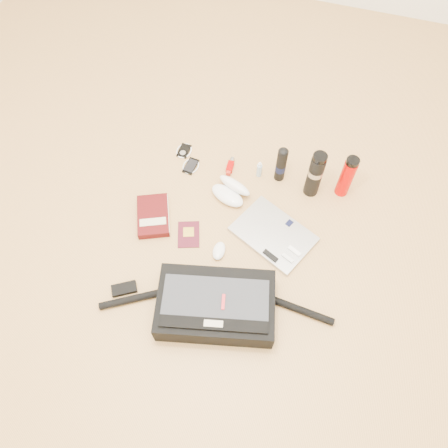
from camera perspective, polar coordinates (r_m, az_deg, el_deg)
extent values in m
plane|color=tan|center=(1.99, -0.01, -3.64)|extent=(4.00, 4.00, 0.00)
cube|color=black|center=(1.83, -1.08, -10.57)|extent=(0.53, 0.40, 0.12)
cube|color=#2C2F35|center=(1.76, -1.14, -10.18)|extent=(0.46, 0.31, 0.01)
cube|color=black|center=(1.73, -1.39, -12.96)|extent=(0.42, 0.15, 0.01)
cube|color=beige|center=(1.73, -1.39, -12.94)|extent=(0.08, 0.04, 0.02)
cube|color=red|center=(1.76, -0.09, -10.20)|extent=(0.03, 0.06, 0.02)
cylinder|color=black|center=(1.92, -11.62, -9.51)|extent=(0.27, 0.18, 0.03)
cylinder|color=black|center=(1.89, 9.82, -10.95)|extent=(0.30, 0.05, 0.03)
cube|color=black|center=(1.95, -12.90, -8.25)|extent=(0.12, 0.10, 0.02)
cube|color=#AAAAAD|center=(2.03, 6.46, -1.35)|extent=(0.42, 0.37, 0.02)
cube|color=black|center=(2.06, 8.53, 0.12)|extent=(0.04, 0.04, 0.00)
cube|color=white|center=(1.99, 9.17, -3.49)|extent=(0.07, 0.04, 0.01)
cube|color=silver|center=(1.96, 8.32, -4.42)|extent=(0.06, 0.04, 0.01)
cube|color=black|center=(1.96, 6.09, -4.13)|extent=(0.08, 0.05, 0.01)
cube|color=#42090A|center=(2.09, -9.23, 1.05)|extent=(0.22, 0.26, 0.04)
cube|color=beige|center=(2.08, -7.26, 1.24)|extent=(0.09, 0.19, 0.03)
cube|color=beige|center=(2.05, -9.28, 0.29)|extent=(0.13, 0.09, 0.00)
cube|color=#470E1B|center=(2.03, -4.64, -1.37)|extent=(0.14, 0.16, 0.01)
cube|color=gold|center=(2.04, -4.65, -1.04)|extent=(0.06, 0.06, 0.00)
ellipsoid|color=white|center=(1.97, -0.66, -3.52)|extent=(0.06, 0.10, 0.03)
ellipsoid|color=white|center=(2.11, 0.44, 3.74)|extent=(0.20, 0.15, 0.05)
ellipsoid|color=white|center=(2.12, 1.41, 5.06)|extent=(0.20, 0.15, 0.10)
ellipsoid|color=black|center=(2.12, -0.30, 4.30)|extent=(0.05, 0.05, 0.02)
ellipsoid|color=black|center=(2.10, 1.20, 3.32)|extent=(0.05, 0.05, 0.02)
cylinder|color=black|center=(2.11, 0.45, 3.85)|extent=(0.03, 0.01, 0.01)
cube|color=black|center=(2.32, -5.24, 9.50)|extent=(0.05, 0.09, 0.01)
cylinder|color=#AFAFB1|center=(2.30, -5.41, 9.25)|extent=(0.03, 0.03, 0.00)
torus|color=white|center=(2.32, -5.24, 9.51)|extent=(0.08, 0.08, 0.01)
cube|color=black|center=(2.25, -4.36, 7.55)|extent=(0.06, 0.11, 0.01)
cube|color=black|center=(2.25, -4.37, 7.63)|extent=(0.05, 0.08, 0.00)
torus|color=white|center=(2.25, -4.36, 7.56)|extent=(0.09, 0.09, 0.01)
cube|color=#9E0201|center=(2.23, 0.80, 7.47)|extent=(0.04, 0.06, 0.03)
cube|color=#B22517|center=(2.21, 0.57, 6.70)|extent=(0.02, 0.02, 0.02)
cylinder|color=#959597|center=(2.26, 1.03, 8.27)|extent=(0.03, 0.04, 0.02)
cylinder|color=#97B9D2|center=(2.19, 4.62, 6.99)|extent=(0.03, 0.03, 0.08)
cylinder|color=white|center=(2.16, 4.71, 7.73)|extent=(0.02, 0.02, 0.02)
cylinder|color=silver|center=(2.15, 4.73, 7.90)|extent=(0.01, 0.01, 0.01)
cylinder|color=black|center=(2.15, 7.46, 7.66)|extent=(0.05, 0.05, 0.20)
cylinder|color=black|center=(2.16, 7.39, 7.29)|extent=(0.05, 0.05, 0.04)
ellipsoid|color=black|center=(2.07, 7.78, 9.38)|extent=(0.05, 0.05, 0.02)
cylinder|color=black|center=(2.10, 11.74, 6.16)|extent=(0.09, 0.09, 0.25)
cylinder|color=#A4A4A7|center=(2.08, 11.90, 6.66)|extent=(0.09, 0.09, 0.03)
cylinder|color=black|center=(2.00, 12.44, 8.48)|extent=(0.09, 0.09, 0.02)
cylinder|color=#C70300|center=(2.15, 15.67, 5.82)|extent=(0.08, 0.08, 0.22)
cylinder|color=black|center=(2.05, 16.48, 7.83)|extent=(0.08, 0.08, 0.02)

